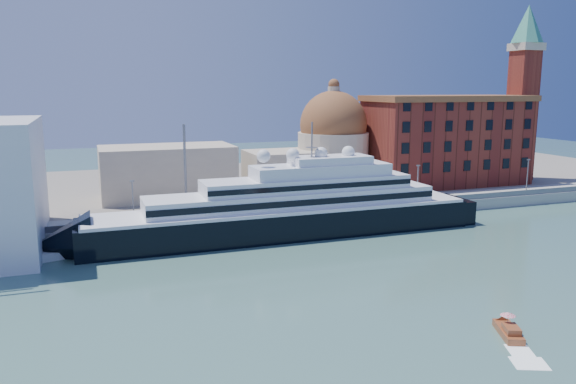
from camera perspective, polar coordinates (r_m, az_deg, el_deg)
name	(u,v)px	position (r m, az deg, el deg)	size (l,w,h in m)	color
ground	(358,271)	(86.03, 7.12, -7.94)	(400.00, 400.00, 0.00)	#365E56
quay	(283,215)	(115.85, -0.50, -2.38)	(180.00, 10.00, 2.50)	gray
land	(233,185)	(154.44, -5.56, 0.73)	(260.00, 72.00, 2.00)	slate
quay_fence	(291,211)	(111.32, 0.27, -1.94)	(180.00, 0.10, 1.20)	slate
superyacht	(272,215)	(103.12, -1.66, -2.30)	(82.23, 11.40, 24.58)	black
service_barge	(55,254)	(98.84, -22.63, -5.81)	(11.43, 6.59, 2.44)	white
water_taxi	(509,330)	(68.60, 21.52, -12.96)	(3.92, 5.89, 2.66)	brown
warehouse	(447,139)	(153.92, 15.81, 5.16)	(43.00, 19.00, 23.25)	maroon
campanile	(524,82)	(168.49, 22.83, 10.27)	(8.40, 8.40, 47.00)	maroon
church	(276,155)	(138.39, -1.28, 3.79)	(66.00, 18.00, 25.50)	beige
lamp_posts	(224,179)	(109.07, -6.50, 1.34)	(120.80, 2.40, 18.00)	slate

